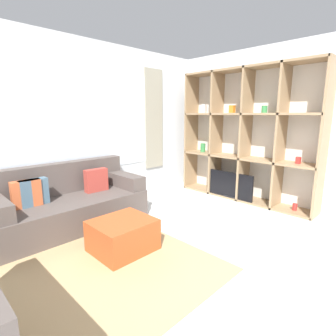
% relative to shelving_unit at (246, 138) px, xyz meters
% --- Properties ---
extents(ground_plane, '(16.00, 16.00, 0.00)m').
position_rel_shelving_unit_xyz_m(ground_plane, '(-2.46, -1.74, -1.14)').
color(ground_plane, silver).
extents(wall_back, '(6.47, 0.11, 2.70)m').
position_rel_shelving_unit_xyz_m(wall_back, '(-2.46, 1.59, 0.22)').
color(wall_back, silver).
rests_on(wall_back, ground_plane).
extents(wall_right, '(0.07, 4.50, 2.70)m').
position_rel_shelving_unit_xyz_m(wall_right, '(0.21, -0.09, 0.21)').
color(wall_right, silver).
rests_on(wall_right, ground_plane).
extents(area_rug, '(2.85, 2.31, 0.01)m').
position_rel_shelving_unit_xyz_m(area_rug, '(-3.52, -0.04, -1.13)').
color(area_rug, tan).
rests_on(area_rug, ground_plane).
extents(shelving_unit, '(0.43, 2.55, 2.34)m').
position_rel_shelving_unit_xyz_m(shelving_unit, '(0.00, 0.00, 0.00)').
color(shelving_unit, silver).
rests_on(shelving_unit, ground_plane).
extents(couch_main, '(2.04, 0.89, 0.86)m').
position_rel_shelving_unit_xyz_m(couch_main, '(-2.85, 1.12, -0.82)').
color(couch_main, '#564C47').
rests_on(couch_main, ground_plane).
extents(ottoman, '(0.66, 0.59, 0.37)m').
position_rel_shelving_unit_xyz_m(ottoman, '(-2.73, -0.00, -0.95)').
color(ottoman, '#B74C23').
rests_on(ottoman, ground_plane).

